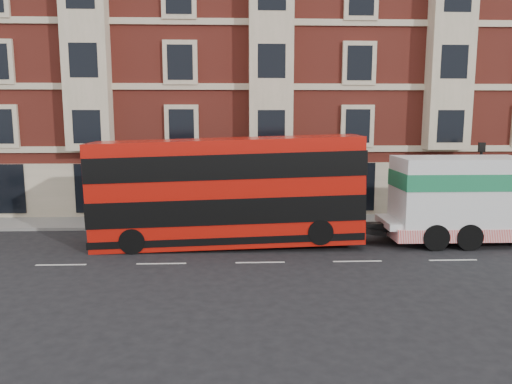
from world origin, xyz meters
TOP-DOWN VIEW (x-y plane):
  - ground at (0.00, 0.00)m, footprint 120.00×120.00m
  - sidewalk at (0.00, 7.50)m, footprint 90.00×3.00m
  - victorian_terrace at (0.50, 15.00)m, footprint 45.00×12.00m
  - lamp_post_west at (-6.00, 6.20)m, footprint 0.35×0.15m
  - lamp_post_east at (12.00, 6.20)m, footprint 0.35×0.15m
  - double_decker_bus at (-1.37, 2.76)m, footprint 12.07×2.77m
  - tow_truck at (10.69, 2.76)m, footprint 9.67×2.86m
  - pedestrian at (-6.70, 7.83)m, footprint 0.60×0.42m

SIDE VIEW (x-z plane):
  - ground at x=0.00m, z-range 0.00..0.00m
  - sidewalk at x=0.00m, z-range 0.00..0.15m
  - pedestrian at x=-6.70m, z-range 0.15..1.74m
  - tow_truck at x=10.69m, z-range 0.12..4.15m
  - double_decker_bus at x=-1.37m, z-range 0.15..5.03m
  - lamp_post_west at x=-6.00m, z-range 0.50..4.85m
  - lamp_post_east at x=12.00m, z-range 0.50..4.85m
  - victorian_terrace at x=0.50m, z-range -0.13..20.27m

